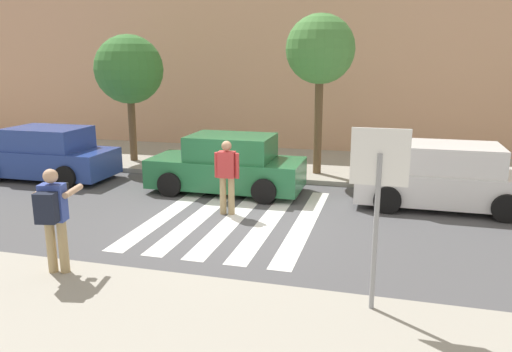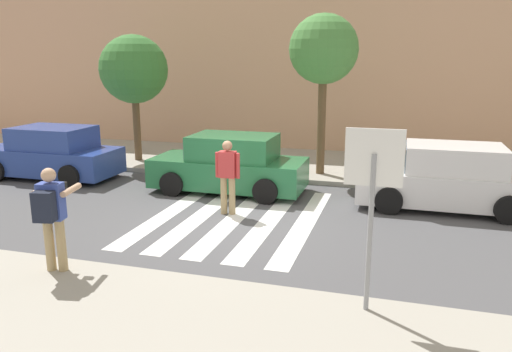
# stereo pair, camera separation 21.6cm
# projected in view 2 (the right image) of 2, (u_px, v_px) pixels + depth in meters

# --- Properties ---
(ground_plane) EXTENTS (120.00, 120.00, 0.00)m
(ground_plane) POSITION_uv_depth(u_px,v_px,m) (233.00, 220.00, 11.19)
(ground_plane) COLOR #4C4C4F
(sidewalk_far) EXTENTS (60.00, 4.80, 0.14)m
(sidewalk_far) POSITION_uv_depth(u_px,v_px,m) (291.00, 163.00, 16.77)
(sidewalk_far) COLOR #9E998C
(sidewalk_far) RESTS_ON ground
(building_facade_far) EXTENTS (56.00, 4.00, 7.00)m
(building_facade_far) POSITION_uv_depth(u_px,v_px,m) (316.00, 58.00, 20.08)
(building_facade_far) COLOR tan
(building_facade_far) RESTS_ON ground
(crosswalk_stripe_0) EXTENTS (0.44, 5.20, 0.01)m
(crosswalk_stripe_0) POSITION_uv_depth(u_px,v_px,m) (172.00, 211.00, 11.81)
(crosswalk_stripe_0) COLOR silver
(crosswalk_stripe_0) RESTS_ON ground
(crosswalk_stripe_1) EXTENTS (0.44, 5.20, 0.01)m
(crosswalk_stripe_1) POSITION_uv_depth(u_px,v_px,m) (203.00, 214.00, 11.59)
(crosswalk_stripe_1) COLOR silver
(crosswalk_stripe_1) RESTS_ON ground
(crosswalk_stripe_2) EXTENTS (0.44, 5.20, 0.01)m
(crosswalk_stripe_2) POSITION_uv_depth(u_px,v_px,m) (236.00, 217.00, 11.37)
(crosswalk_stripe_2) COLOR silver
(crosswalk_stripe_2) RESTS_ON ground
(crosswalk_stripe_3) EXTENTS (0.44, 5.20, 0.01)m
(crosswalk_stripe_3) POSITION_uv_depth(u_px,v_px,m) (270.00, 220.00, 11.15)
(crosswalk_stripe_3) COLOR silver
(crosswalk_stripe_3) RESTS_ON ground
(crosswalk_stripe_4) EXTENTS (0.44, 5.20, 0.01)m
(crosswalk_stripe_4) POSITION_uv_depth(u_px,v_px,m) (305.00, 223.00, 10.93)
(crosswalk_stripe_4) COLOR silver
(crosswalk_stripe_4) RESTS_ON ground
(stop_sign) EXTENTS (0.76, 0.08, 2.53)m
(stop_sign) POSITION_uv_depth(u_px,v_px,m) (373.00, 181.00, 6.54)
(stop_sign) COLOR gray
(stop_sign) RESTS_ON sidewalk_near
(photographer_with_backpack) EXTENTS (0.68, 0.91, 1.72)m
(photographer_with_backpack) POSITION_uv_depth(u_px,v_px,m) (51.00, 211.00, 7.96)
(photographer_with_backpack) COLOR tan
(photographer_with_backpack) RESTS_ON sidewalk_near
(pedestrian_crossing) EXTENTS (0.58, 0.25, 1.72)m
(pedestrian_crossing) POSITION_uv_depth(u_px,v_px,m) (228.00, 173.00, 11.39)
(pedestrian_crossing) COLOR tan
(pedestrian_crossing) RESTS_ON ground
(parked_car_blue) EXTENTS (4.10, 1.92, 1.55)m
(parked_car_blue) POSITION_uv_depth(u_px,v_px,m) (52.00, 154.00, 14.96)
(parked_car_blue) COLOR #284293
(parked_car_blue) RESTS_ON ground
(parked_car_green) EXTENTS (4.10, 1.92, 1.55)m
(parked_car_green) POSITION_uv_depth(u_px,v_px,m) (230.00, 165.00, 13.40)
(parked_car_green) COLOR #236B3D
(parked_car_green) RESTS_ON ground
(parked_car_white) EXTENTS (4.10, 1.92, 1.55)m
(parked_car_white) POSITION_uv_depth(u_px,v_px,m) (448.00, 179.00, 11.89)
(parked_car_white) COLOR white
(parked_car_white) RESTS_ON ground
(street_tree_west) EXTENTS (2.23, 2.23, 4.14)m
(street_tree_west) POSITION_uv_depth(u_px,v_px,m) (134.00, 70.00, 16.35)
(street_tree_west) COLOR brown
(street_tree_west) RESTS_ON sidewalk_far
(street_tree_center) EXTENTS (1.99, 1.99, 4.64)m
(street_tree_center) POSITION_uv_depth(u_px,v_px,m) (324.00, 51.00, 14.21)
(street_tree_center) COLOR brown
(street_tree_center) RESTS_ON sidewalk_far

